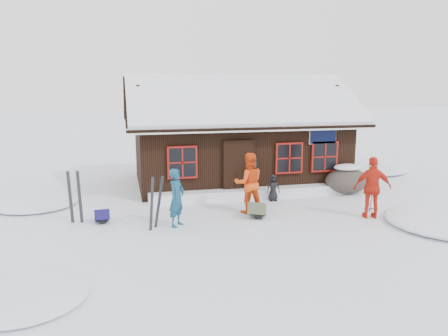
{
  "coord_description": "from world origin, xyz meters",
  "views": [
    {
      "loc": [
        -3.09,
        -12.23,
        3.96
      ],
      "look_at": [
        0.11,
        1.35,
        1.3
      ],
      "focal_mm": 35.0,
      "sensor_mm": 36.0,
      "label": 1
    }
  ],
  "objects_px": {
    "skier_teal": "(177,198)",
    "backpack_olive": "(257,212)",
    "skier_orange_left": "(249,183)",
    "skier_crouched": "(273,188)",
    "skier_orange_right": "(373,188)",
    "ski_poles": "(370,191)",
    "backpack_blue": "(102,217)",
    "boulder": "(347,180)",
    "ski_pair_left": "(155,203)"
  },
  "relations": [
    {
      "from": "skier_teal",
      "to": "skier_orange_left",
      "type": "bearing_deg",
      "value": -33.6
    },
    {
      "from": "skier_teal",
      "to": "boulder",
      "type": "relative_size",
      "value": 0.99
    },
    {
      "from": "skier_orange_left",
      "to": "backpack_blue",
      "type": "bearing_deg",
      "value": 3.25
    },
    {
      "from": "backpack_olive",
      "to": "ski_poles",
      "type": "bearing_deg",
      "value": 22.26
    },
    {
      "from": "skier_crouched",
      "to": "boulder",
      "type": "distance_m",
      "value": 3.07
    },
    {
      "from": "skier_crouched",
      "to": "ski_pair_left",
      "type": "distance_m",
      "value": 4.67
    },
    {
      "from": "backpack_olive",
      "to": "skier_orange_right",
      "type": "bearing_deg",
      "value": 11.34
    },
    {
      "from": "backpack_blue",
      "to": "boulder",
      "type": "bearing_deg",
      "value": 4.73
    },
    {
      "from": "skier_orange_right",
      "to": "backpack_blue",
      "type": "xyz_separation_m",
      "value": [
        -7.91,
        1.41,
        -0.78
      ]
    },
    {
      "from": "ski_poles",
      "to": "backpack_blue",
      "type": "relative_size",
      "value": 2.58
    },
    {
      "from": "boulder",
      "to": "ski_poles",
      "type": "bearing_deg",
      "value": -101.62
    },
    {
      "from": "skier_orange_right",
      "to": "backpack_olive",
      "type": "xyz_separation_m",
      "value": [
        -3.35,
        0.83,
        -0.76
      ]
    },
    {
      "from": "skier_orange_right",
      "to": "ski_pair_left",
      "type": "xyz_separation_m",
      "value": [
        -6.42,
        0.52,
        -0.22
      ]
    },
    {
      "from": "ski_poles",
      "to": "skier_teal",
      "type": "bearing_deg",
      "value": -179.38
    },
    {
      "from": "skier_orange_right",
      "to": "skier_crouched",
      "type": "bearing_deg",
      "value": -32.16
    },
    {
      "from": "ski_pair_left",
      "to": "ski_poles",
      "type": "distance_m",
      "value": 6.76
    },
    {
      "from": "skier_orange_left",
      "to": "skier_crouched",
      "type": "relative_size",
      "value": 2.05
    },
    {
      "from": "ski_poles",
      "to": "boulder",
      "type": "bearing_deg",
      "value": 78.38
    },
    {
      "from": "skier_orange_left",
      "to": "boulder",
      "type": "relative_size",
      "value": 1.14
    },
    {
      "from": "skier_teal",
      "to": "backpack_olive",
      "type": "height_order",
      "value": "skier_teal"
    },
    {
      "from": "boulder",
      "to": "skier_teal",
      "type": "bearing_deg",
      "value": -160.05
    },
    {
      "from": "ski_pair_left",
      "to": "skier_teal",
      "type": "bearing_deg",
      "value": -28.34
    },
    {
      "from": "ski_poles",
      "to": "backpack_olive",
      "type": "distance_m",
      "value": 3.73
    },
    {
      "from": "skier_orange_left",
      "to": "skier_orange_right",
      "type": "bearing_deg",
      "value": 161.13
    },
    {
      "from": "boulder",
      "to": "skier_orange_right",
      "type": "bearing_deg",
      "value": -105.41
    },
    {
      "from": "skier_teal",
      "to": "ski_pair_left",
      "type": "relative_size",
      "value": 1.09
    },
    {
      "from": "skier_crouched",
      "to": "skier_orange_left",
      "type": "bearing_deg",
      "value": -132.58
    },
    {
      "from": "backpack_olive",
      "to": "ski_pair_left",
      "type": "bearing_deg",
      "value": -149.08
    },
    {
      "from": "skier_teal",
      "to": "backpack_blue",
      "type": "bearing_deg",
      "value": 105.2
    },
    {
      "from": "ski_poles",
      "to": "backpack_olive",
      "type": "relative_size",
      "value": 2.19
    },
    {
      "from": "skier_orange_right",
      "to": "ski_poles",
      "type": "relative_size",
      "value": 1.31
    },
    {
      "from": "skier_orange_right",
      "to": "ski_poles",
      "type": "bearing_deg",
      "value": -101.17
    },
    {
      "from": "skier_orange_left",
      "to": "backpack_blue",
      "type": "distance_m",
      "value": 4.53
    },
    {
      "from": "ski_pair_left",
      "to": "backpack_blue",
      "type": "relative_size",
      "value": 2.75
    },
    {
      "from": "skier_teal",
      "to": "skier_crouched",
      "type": "relative_size",
      "value": 1.78
    },
    {
      "from": "backpack_blue",
      "to": "backpack_olive",
      "type": "xyz_separation_m",
      "value": [
        4.56,
        -0.58,
        0.03
      ]
    },
    {
      "from": "ski_pair_left",
      "to": "backpack_blue",
      "type": "distance_m",
      "value": 1.83
    },
    {
      "from": "skier_orange_right",
      "to": "backpack_blue",
      "type": "distance_m",
      "value": 8.07
    },
    {
      "from": "skier_orange_left",
      "to": "boulder",
      "type": "height_order",
      "value": "skier_orange_left"
    },
    {
      "from": "ski_pair_left",
      "to": "ski_poles",
      "type": "relative_size",
      "value": 1.07
    },
    {
      "from": "boulder",
      "to": "backpack_blue",
      "type": "bearing_deg",
      "value": -169.81
    },
    {
      "from": "skier_orange_left",
      "to": "boulder",
      "type": "distance_m",
      "value": 4.57
    },
    {
      "from": "skier_teal",
      "to": "backpack_olive",
      "type": "xyz_separation_m",
      "value": [
        2.46,
        0.26,
        -0.65
      ]
    },
    {
      "from": "boulder",
      "to": "ski_pair_left",
      "type": "relative_size",
      "value": 1.1
    },
    {
      "from": "skier_crouched",
      "to": "ski_poles",
      "type": "distance_m",
      "value": 3.2
    },
    {
      "from": "ski_poles",
      "to": "ski_pair_left",
      "type": "bearing_deg",
      "value": -179.05
    },
    {
      "from": "skier_orange_right",
      "to": "backpack_olive",
      "type": "bearing_deg",
      "value": 2.96
    },
    {
      "from": "ski_pair_left",
      "to": "ski_poles",
      "type": "bearing_deg",
      "value": -31.7
    },
    {
      "from": "skier_orange_left",
      "to": "skier_crouched",
      "type": "height_order",
      "value": "skier_orange_left"
    },
    {
      "from": "backpack_blue",
      "to": "skier_orange_left",
      "type": "bearing_deg",
      "value": -5.5
    }
  ]
}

